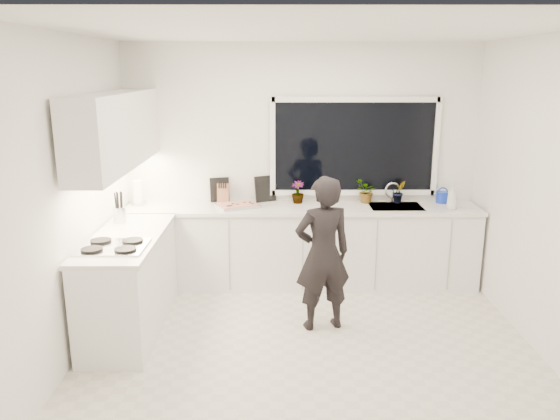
{
  "coord_description": "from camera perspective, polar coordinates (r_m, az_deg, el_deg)",
  "views": [
    {
      "loc": [
        -0.28,
        -4.46,
        2.41
      ],
      "look_at": [
        -0.25,
        0.4,
        1.15
      ],
      "focal_mm": 35.0,
      "sensor_mm": 36.0,
      "label": 1
    }
  ],
  "objects": [
    {
      "name": "wall_right",
      "position": [
        5.12,
        26.25,
        1.07
      ],
      "size": [
        0.02,
        3.5,
        2.7
      ],
      "primitive_type": "cube",
      "color": "white",
      "rests_on": "ground"
    },
    {
      "name": "upper_cabinets",
      "position": [
        5.4,
        -16.72,
        7.99
      ],
      "size": [
        0.34,
        2.1,
        0.7
      ],
      "primitive_type": "cube",
      "color": "white",
      "rests_on": "wall_left"
    },
    {
      "name": "person",
      "position": [
        5.11,
        4.49,
        -4.59
      ],
      "size": [
        0.61,
        0.48,
        1.48
      ],
      "primitive_type": "imported",
      "rotation": [
        0.0,
        0.0,
        3.39
      ],
      "color": "black",
      "rests_on": "floor"
    },
    {
      "name": "faucet",
      "position": [
        6.4,
        11.69,
        1.78
      ],
      "size": [
        0.03,
        0.03,
        0.22
      ],
      "primitive_type": "cylinder",
      "color": "silver",
      "rests_on": "countertop_back"
    },
    {
      "name": "base_cabinets_left",
      "position": [
        5.38,
        -15.42,
        -7.49
      ],
      "size": [
        0.58,
        1.6,
        0.88
      ],
      "primitive_type": "cube",
      "color": "white",
      "rests_on": "floor"
    },
    {
      "name": "window",
      "position": [
        6.3,
        7.76,
        6.56
      ],
      "size": [
        1.8,
        0.02,
        1.0
      ],
      "primitive_type": "cube",
      "color": "black",
      "rests_on": "wall_back"
    },
    {
      "name": "base_cabinets_back",
      "position": [
        6.23,
        2.28,
        -3.9
      ],
      "size": [
        3.92,
        0.58,
        0.88
      ],
      "primitive_type": "cube",
      "color": "white",
      "rests_on": "floor"
    },
    {
      "name": "paper_towel_roll",
      "position": [
        6.36,
        -14.62,
        1.71
      ],
      "size": [
        0.12,
        0.12,
        0.26
      ],
      "primitive_type": "cylinder",
      "rotation": [
        0.0,
        0.0,
        -0.11
      ],
      "color": "white",
      "rests_on": "countertop_back"
    },
    {
      "name": "pizza",
      "position": [
        6.07,
        -4.42,
        0.6
      ],
      "size": [
        0.48,
        0.42,
        0.01
      ],
      "primitive_type": "cube",
      "rotation": [
        0.0,
        0.0,
        0.42
      ],
      "color": "red",
      "rests_on": "pizza_tray"
    },
    {
      "name": "wall_back",
      "position": [
        6.31,
        2.24,
        4.86
      ],
      "size": [
        4.0,
        0.02,
        2.7
      ],
      "primitive_type": "cube",
      "color": "white",
      "rests_on": "ground"
    },
    {
      "name": "knife_block",
      "position": [
        6.23,
        -5.97,
        1.67
      ],
      "size": [
        0.14,
        0.11,
        0.22
      ],
      "primitive_type": "cube",
      "rotation": [
        0.0,
        0.0,
        0.06
      ],
      "color": "olive",
      "rests_on": "countertop_back"
    },
    {
      "name": "picture_frame_large",
      "position": [
        6.33,
        -6.33,
        2.13
      ],
      "size": [
        0.22,
        0.07,
        0.28
      ],
      "primitive_type": "cube",
      "rotation": [
        0.0,
        0.0,
        0.21
      ],
      "color": "black",
      "rests_on": "countertop_back"
    },
    {
      "name": "utensil_crock",
      "position": [
        5.67,
        -16.4,
        -0.47
      ],
      "size": [
        0.16,
        0.16,
        0.16
      ],
      "primitive_type": "cylinder",
      "rotation": [
        0.0,
        0.0,
        -0.23
      ],
      "color": "#BBBBC0",
      "rests_on": "countertop_left"
    },
    {
      "name": "herb_plants",
      "position": [
        6.28,
        7.61,
        1.91
      ],
      "size": [
        1.33,
        0.32,
        0.27
      ],
      "color": "#26662D",
      "rests_on": "countertop_back"
    },
    {
      "name": "stovetop",
      "position": [
        4.9,
        -17.06,
        -3.63
      ],
      "size": [
        0.56,
        0.48,
        0.03
      ],
      "primitive_type": "cube",
      "color": "black",
      "rests_on": "countertop_left"
    },
    {
      "name": "wall_left",
      "position": [
        4.9,
        -21.01,
        1.07
      ],
      "size": [
        0.02,
        3.5,
        2.7
      ],
      "primitive_type": "cube",
      "color": "white",
      "rests_on": "ground"
    },
    {
      "name": "countertop_back",
      "position": [
        6.09,
        2.32,
        0.18
      ],
      "size": [
        3.94,
        0.62,
        0.04
      ],
      "primitive_type": "cube",
      "color": "silver",
      "rests_on": "base_cabinets_back"
    },
    {
      "name": "picture_frame_small",
      "position": [
        6.29,
        -1.55,
        2.24
      ],
      "size": [
        0.24,
        0.12,
        0.3
      ],
      "primitive_type": "cube",
      "rotation": [
        0.0,
        0.0,
        0.43
      ],
      "color": "black",
      "rests_on": "countertop_back"
    },
    {
      "name": "sink",
      "position": [
        6.25,
        11.98,
        -0.06
      ],
      "size": [
        0.58,
        0.42,
        0.14
      ],
      "primitive_type": "cube",
      "color": "silver",
      "rests_on": "countertop_back"
    },
    {
      "name": "watering_can",
      "position": [
        6.51,
        16.6,
        1.28
      ],
      "size": [
        0.17,
        0.17,
        0.13
      ],
      "primitive_type": "cylinder",
      "rotation": [
        0.0,
        0.0,
        0.3
      ],
      "color": "#1431BE",
      "rests_on": "countertop_back"
    },
    {
      "name": "countertop_left",
      "position": [
        5.23,
        -15.75,
        -2.81
      ],
      "size": [
        0.62,
        1.6,
        0.04
      ],
      "primitive_type": "cube",
      "color": "silver",
      "rests_on": "base_cabinets_left"
    },
    {
      "name": "pizza_tray",
      "position": [
        6.08,
        -4.42,
        0.44
      ],
      "size": [
        0.53,
        0.47,
        0.03
      ],
      "primitive_type": "cube",
      "rotation": [
        0.0,
        0.0,
        0.42
      ],
      "color": "silver",
      "rests_on": "countertop_back"
    },
    {
      "name": "ceiling",
      "position": [
        4.48,
        3.43,
        18.36
      ],
      "size": [
        4.0,
        3.5,
        0.02
      ],
      "primitive_type": "cube",
      "color": "white",
      "rests_on": "wall_back"
    },
    {
      "name": "floor",
      "position": [
        5.08,
        2.95,
        -13.93
      ],
      "size": [
        4.0,
        3.5,
        0.02
      ],
      "primitive_type": "cube",
      "color": "beige",
      "rests_on": "ground"
    },
    {
      "name": "soap_bottles",
      "position": [
        6.22,
        17.56,
        1.19
      ],
      "size": [
        0.12,
        0.12,
        0.28
      ],
      "color": "#D8BF66",
      "rests_on": "countertop_back"
    }
  ]
}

